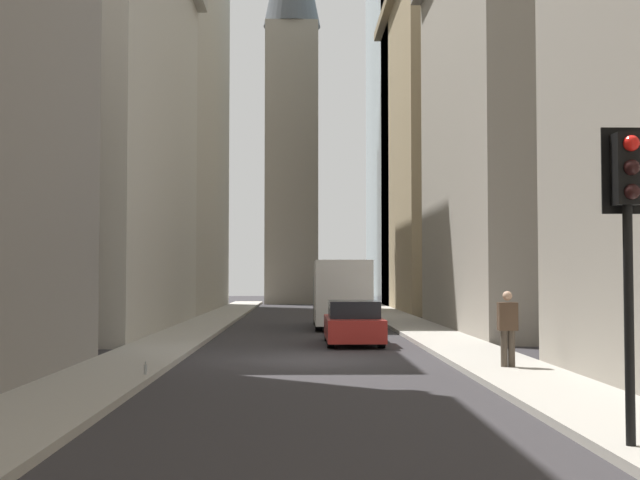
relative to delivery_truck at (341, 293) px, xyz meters
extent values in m
plane|color=#302D30|center=(-13.44, 1.40, -1.46)|extent=(135.00, 135.00, 0.00)
cube|color=#A8A399|center=(-13.44, 5.90, -1.39)|extent=(90.00, 2.20, 0.14)
cube|color=#A8A399|center=(-13.44, -3.10, -1.39)|extent=(90.00, 2.20, 0.14)
cube|color=gray|center=(-2.31, -9.20, 7.96)|extent=(14.27, 10.00, 18.84)
cube|color=#9E8966|center=(16.92, -9.20, 10.05)|extent=(16.64, 10.00, 23.01)
cube|color=#867556|center=(16.92, -3.95, 18.43)|extent=(16.64, 0.50, 0.60)
cube|color=#B7B2A5|center=(-1.80, 12.00, 7.61)|extent=(16.67, 10.00, 18.14)
cube|color=#A8A091|center=(15.93, 12.00, 13.60)|extent=(18.78, 10.00, 30.12)
cube|color=gray|center=(30.12, 2.45, 9.60)|extent=(4.14, 4.14, 22.12)
cube|color=silver|center=(-0.91, 0.00, 0.08)|extent=(4.60, 2.25, 2.60)
cube|color=#38383D|center=(2.29, 0.00, -0.27)|extent=(1.90, 2.25, 1.90)
cube|color=black|center=(2.29, 0.00, 0.33)|extent=(1.92, 2.09, 0.64)
cylinder|color=black|center=(2.29, -0.98, -1.02)|extent=(0.88, 0.28, 0.88)
cylinder|color=black|center=(2.29, 0.99, -1.02)|extent=(0.88, 0.28, 0.88)
cylinder|color=black|center=(-2.31, -0.98, -1.02)|extent=(0.88, 0.28, 0.88)
cylinder|color=black|center=(-2.31, 0.99, -1.02)|extent=(0.88, 0.28, 0.88)
cube|color=maroon|center=(-8.49, 0.00, -0.93)|extent=(4.30, 1.78, 0.70)
cube|color=black|center=(-8.69, 0.00, -0.31)|extent=(2.10, 1.58, 0.54)
cylinder|color=black|center=(-7.14, -0.78, -1.14)|extent=(0.64, 0.22, 0.64)
cylinder|color=black|center=(-7.14, 0.78, -1.14)|extent=(0.64, 0.22, 0.64)
cylinder|color=black|center=(-9.84, -0.78, -1.14)|extent=(0.64, 0.22, 0.64)
cylinder|color=black|center=(-9.84, 0.78, -1.14)|extent=(0.64, 0.22, 0.64)
cylinder|color=black|center=(-25.14, -2.38, 0.17)|extent=(0.12, 0.12, 2.98)
cube|color=black|center=(-25.14, -2.38, 2.11)|extent=(0.28, 0.32, 0.90)
cube|color=black|center=(-24.98, -2.38, 2.11)|extent=(0.03, 0.52, 1.10)
sphere|color=red|center=(-25.30, -2.38, 2.41)|extent=(0.20, 0.20, 0.20)
sphere|color=black|center=(-25.30, -2.38, 2.11)|extent=(0.20, 0.20, 0.20)
sphere|color=black|center=(-25.30, -2.38, 1.81)|extent=(0.20, 0.20, 0.20)
cylinder|color=#473D33|center=(-16.37, -3.14, -0.91)|extent=(0.16, 0.16, 0.83)
cylinder|color=#473D33|center=(-16.37, -2.97, -0.91)|extent=(0.16, 0.16, 0.83)
cube|color=#4C3828|center=(-16.37, -3.06, -0.17)|extent=(0.26, 0.44, 0.65)
sphere|color=tan|center=(-16.37, -3.06, 0.30)|extent=(0.22, 0.22, 0.22)
cylinder|color=#999EA3|center=(-17.65, 4.99, -1.22)|extent=(0.07, 0.07, 0.20)
cylinder|color=#999EA3|center=(-17.65, 4.99, -1.08)|extent=(0.03, 0.03, 0.07)
camera|label=1|loc=(-35.34, 1.69, 0.78)|focal=46.47mm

